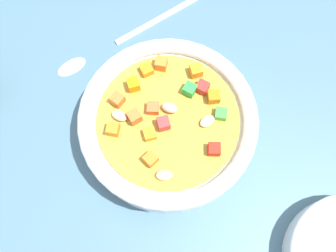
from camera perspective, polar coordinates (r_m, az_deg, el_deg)
The scene contains 3 objects.
ground_plane at distance 52.37cm, azimuth 0.00°, elevation -1.29°, with size 140.00×140.00×2.00cm, color #42667A.
soup_bowl_main at distance 48.39cm, azimuth -0.01°, elevation 0.20°, with size 20.43×20.43×6.43cm.
spoon at distance 56.72cm, azimuth -6.46°, elevation 11.83°, with size 21.41×9.46×0.82cm.
Camera 1 is at (-12.59, -9.04, 49.03)cm, focal length 44.39 mm.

